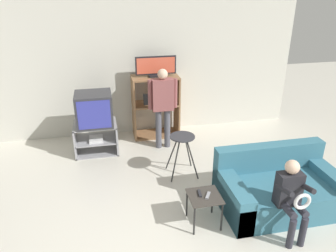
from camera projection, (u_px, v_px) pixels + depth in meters
name	position (u px, v px, depth m)	size (l,w,h in m)	color
wall_back	(138.00, 69.00, 6.41)	(6.40, 0.06, 2.60)	beige
tv_stand	(96.00, 138.00, 5.95)	(0.76, 0.57, 0.55)	#939399
television_main	(94.00, 109.00, 5.71)	(0.62, 0.56, 0.58)	#2D2D33
media_shelf	(155.00, 106.00, 6.46)	(0.90, 0.48, 1.22)	#8E6642
television_flat	(156.00, 67.00, 6.15)	(0.77, 0.20, 0.39)	black
folding_stool	(182.00, 142.00, 5.13)	(0.46, 0.44, 0.68)	black
snack_table	(204.00, 200.00, 4.12)	(0.40, 0.40, 0.43)	#38332D
remote_control_black	(200.00, 193.00, 4.12)	(0.04, 0.14, 0.02)	#232328
remote_control_white	(208.00, 195.00, 4.08)	(0.04, 0.14, 0.02)	gray
couch	(278.00, 189.00, 4.52)	(1.62, 0.98, 0.77)	teal
person_standing_adult	(163.00, 102.00, 5.86)	(0.53, 0.20, 1.50)	#4C4C56
person_seated_child	(291.00, 194.00, 3.86)	(0.33, 0.43, 1.00)	#2D2D38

